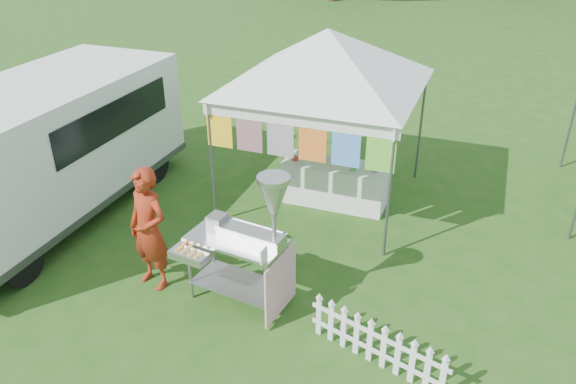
% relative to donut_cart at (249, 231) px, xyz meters
% --- Properties ---
extents(ground, '(120.00, 120.00, 0.00)m').
position_rel_donut_cart_xyz_m(ground, '(-0.02, -0.32, -1.15)').
color(ground, '#224F16').
rests_on(ground, ground).
extents(canopy_main, '(4.24, 4.24, 3.45)m').
position_rel_donut_cart_xyz_m(canopy_main, '(-0.02, 3.18, 1.84)').
color(canopy_main, '#59595E').
rests_on(canopy_main, ground).
extents(donut_cart, '(1.49, 0.93, 1.95)m').
position_rel_donut_cart_xyz_m(donut_cart, '(0.00, 0.00, 0.00)').
color(donut_cart, gray).
rests_on(donut_cart, ground).
extents(vendor, '(0.73, 0.57, 1.76)m').
position_rel_donut_cart_xyz_m(vendor, '(-1.46, -0.05, -0.26)').
color(vendor, maroon).
rests_on(vendor, ground).
extents(cargo_van, '(2.17, 5.37, 2.22)m').
position_rel_donut_cart_xyz_m(cargo_van, '(-4.15, 1.14, 0.05)').
color(cargo_van, silver).
rests_on(cargo_van, ground).
extents(picket_fence, '(1.72, 0.57, 0.56)m').
position_rel_donut_cart_xyz_m(picket_fence, '(1.78, -0.47, -0.86)').
color(picket_fence, silver).
rests_on(picket_fence, ground).
extents(display_table, '(1.80, 0.70, 0.74)m').
position_rel_donut_cart_xyz_m(display_table, '(0.21, 3.10, -0.78)').
color(display_table, white).
rests_on(display_table, ground).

